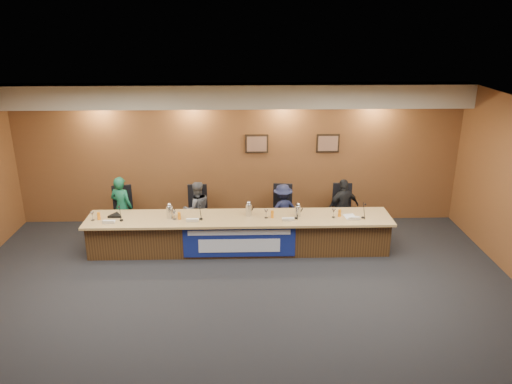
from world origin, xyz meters
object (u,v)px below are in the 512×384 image
panelist_c (283,210)px  carafe_right (298,211)px  dais_body (239,234)px  carafe_left (170,212)px  office_chair_a (124,214)px  office_chair_b (198,213)px  office_chair_d (342,212)px  panelist_a (122,207)px  panelist_d (343,207)px  speakerphone (115,216)px  office_chair_c (282,213)px  banner (239,242)px  panelist_b (197,209)px  carafe_mid (249,210)px

panelist_c → carafe_right: 0.85m
dais_body → carafe_left: bearing=-177.6°
office_chair_a → carafe_left: size_ratio=1.89×
office_chair_b → office_chair_d: same height
panelist_a → panelist_d: panelist_a is taller
speakerphone → panelist_c: bearing=11.4°
panelist_d → office_chair_c: bearing=-23.4°
carafe_right → panelist_d: bearing=35.4°
office_chair_b → speakerphone: bearing=-154.9°
dais_body → panelist_c: (0.94, 0.73, 0.23)m
office_chair_c → speakerphone: bearing=-161.0°
panelist_c → banner: bearing=30.9°
office_chair_d → speakerphone: size_ratio=1.50×
banner → panelist_c: bearing=50.7°
office_chair_a → office_chair_c: same height
panelist_b → speakerphone: panelist_b is taller
carafe_mid → speakerphone: (-2.68, 0.02, -0.10)m
office_chair_b → office_chair_d: bearing=-1.5°
office_chair_d → carafe_left: size_ratio=1.89×
office_chair_d → panelist_b: bearing=-171.4°
speakerphone → dais_body: bearing=-1.0°
dais_body → carafe_mid: size_ratio=24.42×
office_chair_a → carafe_left: bearing=-50.5°
panelist_a → office_chair_b: 1.62m
dais_body → office_chair_a: size_ratio=12.50×
banner → carafe_mid: (0.19, 0.44, 0.49)m
carafe_mid → panelist_b: bearing=147.5°
panelist_d → office_chair_a: panelist_d is taller
office_chair_c → speakerphone: (-3.42, -0.79, 0.30)m
carafe_left → carafe_right: bearing=0.5°
dais_body → carafe_right: (1.18, -0.03, 0.51)m
carafe_left → carafe_right: 2.56m
dais_body → banner: size_ratio=2.73×
office_chair_b → office_chair_c: bearing=-1.5°
panelist_d → office_chair_b: (-3.17, 0.10, -0.15)m
panelist_a → panelist_c: (3.46, 0.00, -0.10)m
office_chair_d → office_chair_a: bearing=-173.2°
office_chair_a → dais_body: bearing=-30.8°
panelist_b → dais_body: bearing=121.2°
panelist_a → panelist_d: (4.78, 0.00, -0.05)m
dais_body → panelist_c: panelist_c is taller
office_chair_a → speakerphone: (0.04, -0.79, 0.30)m
office_chair_b → speakerphone: speakerphone is taller
office_chair_a → carafe_mid: carafe_mid is taller
dais_body → panelist_b: (-0.91, 0.73, 0.27)m
dais_body → panelist_a: (-2.52, 0.73, 0.33)m
speakerphone → office_chair_b: bearing=26.7°
dais_body → office_chair_a: 2.66m
panelist_b → speakerphone: size_ratio=3.88×
carafe_mid → panelist_d: bearing=18.9°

